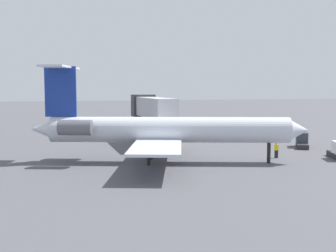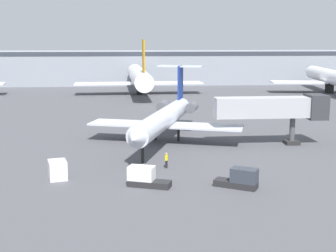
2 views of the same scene
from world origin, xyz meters
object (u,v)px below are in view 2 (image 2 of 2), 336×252
jet_bridge (278,108)px  baggage_tug_lead (240,179)px  parked_airliner_west_mid (139,77)px  ground_crew_marshaller (166,160)px  baggage_tug_trailing (145,178)px  parked_airliner_centre (330,77)px  regional_jet (165,117)px  cargo_container_uld (58,170)px

jet_bridge → baggage_tug_lead: bearing=-117.6°
parked_airliner_west_mid → ground_crew_marshaller: bearing=-89.2°
jet_bridge → baggage_tug_trailing: 24.56m
baggage_tug_lead → parked_airliner_centre: parked_airliner_centre is taller
regional_jet → baggage_tug_trailing: bearing=-100.4°
regional_jet → baggage_tug_lead: regional_jet is taller
parked_airliner_west_mid → parked_airliner_centre: size_ratio=1.07×
jet_bridge → cargo_container_uld: (-26.49, -13.13, -3.94)m
regional_jet → ground_crew_marshaller: 13.09m
cargo_container_uld → parked_airliner_west_mid: size_ratio=0.07×
baggage_tug_trailing → parked_airliner_west_mid: parked_airliner_west_mid is taller
regional_jet → parked_airliner_west_mid: parked_airliner_west_mid is taller
baggage_tug_trailing → parked_airliner_west_mid: 75.85m
baggage_tug_trailing → parked_airliner_west_mid: (1.52, 75.75, 3.61)m
parked_airliner_centre → jet_bridge: bearing=-119.7°
jet_bridge → parked_airliner_west_mid: (-16.47, 59.51, -0.42)m
ground_crew_marshaller → cargo_container_uld: size_ratio=0.66×
baggage_tug_trailing → parked_airliner_centre: bearing=55.5°
jet_bridge → cargo_container_uld: bearing=-153.6°
regional_jet → baggage_tug_lead: (5.34, -20.22, -2.60)m
baggage_tug_trailing → parked_airliner_west_mid: bearing=88.9°
ground_crew_marshaller → baggage_tug_lead: (6.28, -7.42, -0.02)m
cargo_container_uld → parked_airliner_centre: 92.69m
cargo_container_uld → parked_airliner_centre: size_ratio=0.07×
baggage_tug_lead → parked_airliner_centre: 86.45m
jet_bridge → ground_crew_marshaller: (-15.44, -10.09, -4.01)m
ground_crew_marshaller → parked_airliner_centre: parked_airliner_centre is taller
cargo_container_uld → parked_airliner_centre: parked_airliner_centre is taller
jet_bridge → baggage_tug_trailing: (-17.98, -16.24, -4.02)m
baggage_tug_lead → parked_airliner_west_mid: parked_airliner_west_mid is taller
jet_bridge → regional_jet: bearing=169.4°
baggage_tug_lead → cargo_container_uld: bearing=165.8°
jet_bridge → baggage_tug_trailing: size_ratio=3.45×
jet_bridge → cargo_container_uld: jet_bridge is taller
ground_crew_marshaller → baggage_tug_trailing: 6.66m
baggage_tug_trailing → regional_jet: bearing=79.6°
regional_jet → cargo_container_uld: size_ratio=10.78×
ground_crew_marshaller → baggage_tug_lead: size_ratio=0.41×
ground_crew_marshaller → parked_airliner_west_mid: 69.70m
parked_airliner_west_mid → parked_airliner_centre: (49.45, -1.61, -0.28)m
regional_jet → parked_airliner_centre: (47.48, 55.19, 0.73)m
parked_airliner_west_mid → jet_bridge: bearing=-74.5°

